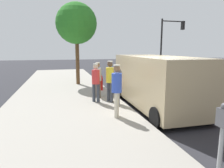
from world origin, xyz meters
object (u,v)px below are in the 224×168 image
Objects in this scene: parking_meter_far at (222,134)px; pedestrian_in_red at (96,80)px; pedestrian_in_blue at (117,87)px; fire_hydrant at (101,83)px; pedestrian_in_yellow at (110,78)px; street_tree at (76,24)px; parked_van at (156,81)px; pedestrian_in_gray at (98,77)px; parking_meter_near at (119,80)px; traffic_light_corner at (169,37)px.

pedestrian_in_red is (0.82, -6.12, -0.07)m from parking_meter_far.
fire_hydrant is at bearing -94.96° from pedestrian_in_blue.
street_tree is at bearing -79.38° from pedestrian_in_yellow.
pedestrian_in_red is 2.63m from fire_hydrant.
pedestrian_in_yellow is 1.94m from parked_van.
parked_van is (-2.07, 1.88, 0.05)m from pedestrian_in_gray.
parked_van is at bearing 169.93° from parking_meter_near.
parking_meter_near is 1.77× the size of fire_hydrant.
pedestrian_in_yellow is at bearing 48.27° from traffic_light_corner.
parked_van reaches higher than pedestrian_in_blue.
traffic_light_corner reaches higher than parked_van.
parking_meter_far is at bearing 96.02° from street_tree.
parking_meter_far is at bearing 94.70° from pedestrian_in_gray.
pedestrian_in_blue is 4.65m from fire_hydrant.
pedestrian_in_gray is 2.98m from pedestrian_in_blue.
fire_hydrant is (0.10, -8.59, -0.61)m from parking_meter_far.
traffic_light_corner reaches higher than fire_hydrant.
street_tree is at bearing -86.07° from pedestrian_in_red.
parking_meter_near is 0.91× the size of pedestrian_in_gray.
street_tree is at bearing -81.67° from pedestrian_in_gray.
traffic_light_corner reaches higher than pedestrian_in_red.
street_tree is (1.15, -5.55, 2.82)m from parking_meter_near.
pedestrian_in_gray reaches higher than fire_hydrant.
pedestrian_in_gray is 0.32× the size of parked_van.
parked_van is 6.07× the size of fire_hydrant.
pedestrian_in_yellow is 2.08× the size of fire_hydrant.
parking_meter_far is at bearing 97.09° from pedestrian_in_blue.
parking_meter_far is 1.77× the size of fire_hydrant.
traffic_light_corner is at bearing -127.16° from pedestrian_in_blue.
pedestrian_in_gray is at bearing -70.71° from pedestrian_in_yellow.
traffic_light_corner is at bearing -122.68° from parked_van.
street_tree reaches higher than pedestrian_in_yellow.
pedestrian_in_blue is 0.34× the size of parked_van.
pedestrian_in_blue is 2.28m from parked_van.
traffic_light_corner is (-8.77, -9.02, 2.41)m from pedestrian_in_red.
pedestrian_in_red is 12.81m from traffic_light_corner.
traffic_light_corner is at bearing -155.07° from street_tree.
parking_meter_near is 1.12m from pedestrian_in_red.
pedestrian_in_red is 0.32× the size of street_tree.
pedestrian_in_gray reaches higher than parking_meter_far.
parking_meter_near is at bearing 50.91° from traffic_light_corner.
parked_van reaches higher than parking_meter_near.
parked_van is at bearing -106.40° from parking_meter_far.
pedestrian_in_blue reaches higher than fire_hydrant.
pedestrian_in_red reaches higher than pedestrian_in_gray.
parked_van is at bearing 57.32° from traffic_light_corner.
street_tree is (0.58, -3.94, 2.90)m from pedestrian_in_gray.
parking_meter_near is 0.85× the size of pedestrian_in_blue.
parking_meter_near reaches higher than fire_hydrant.
pedestrian_in_gray is 2.80m from parked_van.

